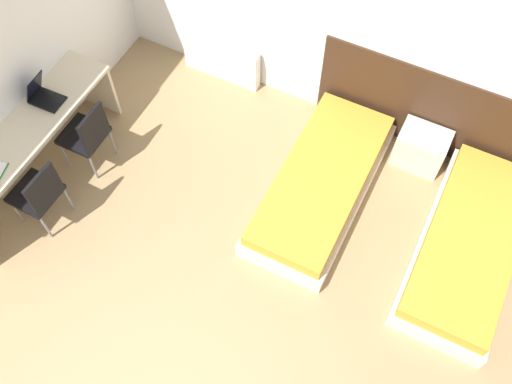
% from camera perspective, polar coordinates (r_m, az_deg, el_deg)
% --- Properties ---
extents(wall_back, '(5.91, 0.05, 2.70)m').
position_cam_1_polar(wall_back, '(5.64, 8.09, 17.48)').
color(wall_back, white).
rests_on(wall_back, ground_plane).
extents(headboard_panel, '(2.49, 0.03, 1.06)m').
position_cam_1_polar(headboard_panel, '(6.06, 17.49, 7.38)').
color(headboard_panel, '#382316').
rests_on(headboard_panel, ground_plane).
extents(bed_near_window, '(0.87, 2.04, 0.35)m').
position_cam_1_polar(bed_near_window, '(5.77, 6.51, 0.81)').
color(bed_near_window, beige).
rests_on(bed_near_window, ground_plane).
extents(bed_near_door, '(0.87, 2.04, 0.35)m').
position_cam_1_polar(bed_near_door, '(5.76, 20.47, -5.02)').
color(bed_near_door, beige).
rests_on(bed_near_door, ground_plane).
extents(nightstand, '(0.50, 0.36, 0.44)m').
position_cam_1_polar(nightstand, '(6.16, 16.17, 4.26)').
color(nightstand, beige).
rests_on(nightstand, ground_plane).
extents(radiator, '(0.93, 0.12, 0.51)m').
position_cam_1_polar(radiator, '(6.68, -3.45, 13.05)').
color(radiator, silver).
rests_on(radiator, ground_plane).
extents(desk, '(0.50, 2.12, 0.75)m').
position_cam_1_polar(desk, '(5.93, -21.79, 4.70)').
color(desk, beige).
rests_on(desk, ground_plane).
extents(chair_near_laptop, '(0.42, 0.42, 0.86)m').
position_cam_1_polar(chair_near_laptop, '(5.94, -16.55, 5.61)').
color(chair_near_laptop, black).
rests_on(chair_near_laptop, ground_plane).
extents(chair_near_notebook, '(0.42, 0.42, 0.86)m').
position_cam_1_polar(chair_near_notebook, '(5.68, -20.93, -0.07)').
color(chair_near_notebook, black).
rests_on(chair_near_notebook, ground_plane).
extents(laptop, '(0.33, 0.24, 0.31)m').
position_cam_1_polar(laptop, '(5.94, -20.54, 9.05)').
color(laptop, black).
rests_on(laptop, desk).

